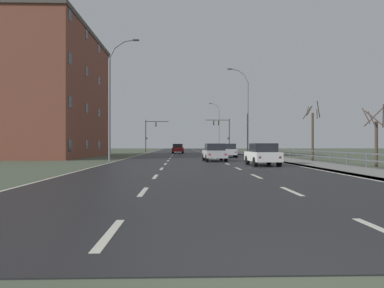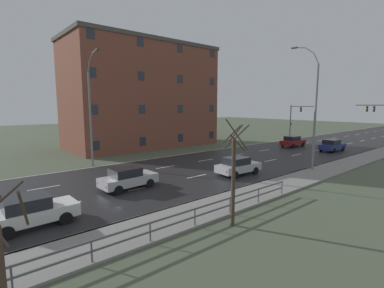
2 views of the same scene
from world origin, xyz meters
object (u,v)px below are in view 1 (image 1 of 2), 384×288
object	(u,v)px
traffic_signal_left	(150,131)
street_lamp_midground	(246,113)
car_distant	(228,150)
car_far_left	(178,148)
car_near_right	(214,152)
traffic_signal_right	(224,129)
car_far_right	(263,154)
car_near_left	(212,148)
street_lamp_distant	(218,127)
street_lamp_left_bank	(112,101)
brick_building	(50,95)

from	to	relation	value
traffic_signal_left	street_lamp_midground	bearing A→B (deg)	-56.68
traffic_signal_left	car_distant	xyz separation A→B (m)	(11.34, -28.68, -3.15)
car_far_left	car_near_right	distance (m)	28.55
traffic_signal_right	car_far_right	bearing A→B (deg)	-92.98
traffic_signal_right	car_far_right	xyz separation A→B (m)	(-2.26, -43.41, -3.48)
street_lamp_midground	traffic_signal_right	world-z (taller)	street_lamp_midground
traffic_signal_left	car_far_right	xyz separation A→B (m)	(11.71, -44.68, -3.15)
traffic_signal_left	car_near_left	bearing A→B (deg)	-40.71
car_far_left	street_lamp_midground	bearing A→B (deg)	-51.56
traffic_signal_left	car_near_left	xyz separation A→B (m)	(11.03, -9.49, -3.15)
traffic_signal_right	car_near_right	distance (m)	37.22
traffic_signal_right	car_near_left	bearing A→B (deg)	-109.73
car_far_right	car_distant	xyz separation A→B (m)	(-0.37, 16.00, 0.00)
street_lamp_midground	street_lamp_distant	world-z (taller)	street_lamp_midground
car_far_left	street_lamp_left_bank	bearing A→B (deg)	-99.42
car_distant	traffic_signal_left	bearing A→B (deg)	114.69
street_lamp_distant	traffic_signal_left	distance (m)	20.90
car_near_left	car_near_right	bearing A→B (deg)	-92.00
street_lamp_left_bank	car_near_right	world-z (taller)	street_lamp_left_bank
street_lamp_distant	car_near_left	distance (m)	25.05
traffic_signal_left	car_far_right	world-z (taller)	traffic_signal_left
car_near_left	car_distant	bearing A→B (deg)	-86.87
car_far_right	brick_building	distance (m)	29.37
street_lamp_midground	street_lamp_left_bank	xyz separation A→B (m)	(-14.84, -14.82, -0.23)
street_lamp_distant	car_near_right	xyz separation A→B (m)	(-5.68, -52.85, -4.62)
brick_building	traffic_signal_left	bearing A→B (deg)	69.33
street_lamp_midground	car_far_left	bearing A→B (deg)	125.99
car_near_right	car_near_left	xyz separation A→B (m)	(2.09, 28.50, 0.00)
street_lamp_midground	car_near_left	distance (m)	14.02
traffic_signal_right	car_far_left	xyz separation A→B (m)	(-8.50, -8.38, -3.48)
traffic_signal_left	car_distant	distance (m)	31.00
traffic_signal_left	car_distant	world-z (taller)	traffic_signal_left
car_far_right	car_near_right	world-z (taller)	same
car_far_right	car_near_right	distance (m)	7.25
car_far_left	street_lamp_distant	bearing A→B (deg)	72.01
street_lamp_midground	car_distant	world-z (taller)	street_lamp_midground
street_lamp_midground	car_far_right	size ratio (longest dim) A/B	2.77
street_lamp_midground	traffic_signal_left	distance (m)	26.59
street_lamp_distant	traffic_signal_left	size ratio (longest dim) A/B	1.81
car_near_right	brick_building	size ratio (longest dim) A/B	0.20
street_lamp_distant	brick_building	bearing A→B (deg)	-120.93
traffic_signal_left	car_distant	size ratio (longest dim) A/B	1.45
street_lamp_distant	car_near_right	world-z (taller)	street_lamp_distant
car_far_left	traffic_signal_right	bearing A→B (deg)	47.05
car_near_right	car_far_left	bearing A→B (deg)	94.43
street_lamp_midground	car_near_right	distance (m)	17.46
street_lamp_left_bank	car_far_right	distance (m)	14.95
traffic_signal_left	car_far_right	distance (m)	46.29
street_lamp_midground	street_lamp_distant	size ratio (longest dim) A/B	1.04
car_distant	car_near_right	world-z (taller)	same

